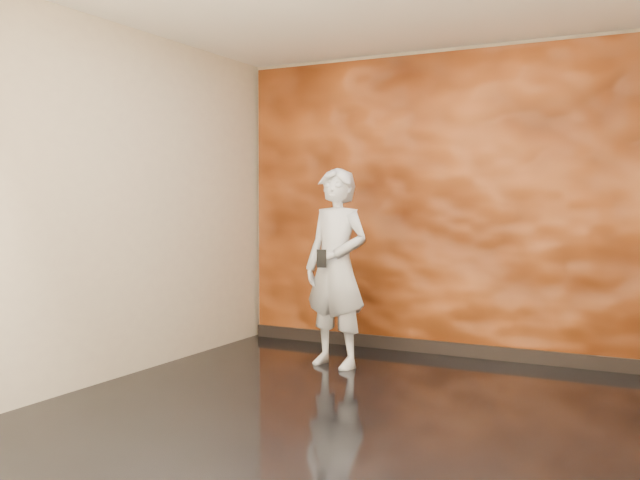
# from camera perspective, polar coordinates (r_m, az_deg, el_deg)

# --- Properties ---
(room) EXTENTS (4.02, 4.02, 2.81)m
(room) POSITION_cam_1_polar(r_m,az_deg,el_deg) (4.79, 2.59, 3.07)
(room) COLOR black
(room) RESTS_ON ground
(feature_wall) EXTENTS (3.90, 0.06, 2.75)m
(feature_wall) POSITION_cam_1_polar(r_m,az_deg,el_deg) (6.62, 9.68, 2.84)
(feature_wall) COLOR #C65C22
(feature_wall) RESTS_ON ground
(baseboard) EXTENTS (3.90, 0.04, 0.12)m
(baseboard) POSITION_cam_1_polar(r_m,az_deg,el_deg) (6.72, 9.48, -8.49)
(baseboard) COLOR black
(baseboard) RESTS_ON ground
(man) EXTENTS (0.69, 0.53, 1.69)m
(man) POSITION_cam_1_polar(r_m,az_deg,el_deg) (6.04, 1.31, -2.23)
(man) COLOR #ADB1BC
(man) RESTS_ON ground
(phone) EXTENTS (0.08, 0.04, 0.15)m
(phone) POSITION_cam_1_polar(r_m,az_deg,el_deg) (5.86, 0.12, -1.49)
(phone) COLOR black
(phone) RESTS_ON man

